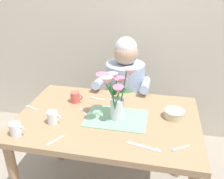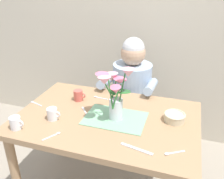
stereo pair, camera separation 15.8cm
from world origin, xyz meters
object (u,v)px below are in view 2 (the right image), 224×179
Objects in this scene: flower_vase at (115,91)px; ceramic_mug at (53,114)px; dinner_knife at (137,149)px; tea_cup at (16,123)px; seated_person at (131,99)px; ceramic_bowl at (175,117)px; coffee_cup at (78,95)px.

flower_vase is 3.93× the size of ceramic_mug.
flower_vase is at bearing 140.90° from dinner_knife.
flower_vase is at bearing 28.54° from tea_cup.
seated_person is 0.86m from ceramic_mug.
ceramic_mug is (-0.76, -0.22, 0.01)m from ceramic_bowl.
ceramic_mug is at bearing -98.86° from coffee_cup.
dinner_knife is 0.75m from tea_cup.
dinner_knife is 2.04× the size of coffee_cup.
flower_vase reaches higher than dinner_knife.
tea_cup is at bearing -157.19° from ceramic_bowl.
flower_vase is (0.03, -0.63, 0.38)m from seated_person.
ceramic_bowl is at bearing -52.92° from seated_person.
seated_person reaches higher than dinner_knife.
seated_person reaches higher than ceramic_mug.
seated_person reaches higher than flower_vase.
flower_vase is 3.93× the size of tea_cup.
seated_person is at bearing 56.93° from coffee_cup.
flower_vase reaches higher than ceramic_bowl.
seated_person is at bearing 127.62° from ceramic_bowl.
tea_cup is 1.00× the size of ceramic_mug.
dinner_knife is (0.24, -0.88, 0.18)m from seated_person.
dinner_knife is 2.04× the size of ceramic_mug.
coffee_cup is 1.00× the size of ceramic_mug.
flower_vase is 1.92× the size of dinner_knife.
ceramic_mug is (-0.59, 0.13, 0.04)m from dinner_knife.
tea_cup is (-0.54, -0.29, -0.16)m from flower_vase.
tea_cup is at bearing -134.32° from ceramic_mug.
tea_cup is (-0.75, -0.04, 0.04)m from dinner_knife.
ceramic_bowl is 0.39m from dinner_knife.
flower_vase is 2.68× the size of ceramic_bowl.
ceramic_mug is (0.16, 0.16, 0.00)m from tea_cup.
coffee_cup is (-0.33, 0.17, -0.16)m from flower_vase.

